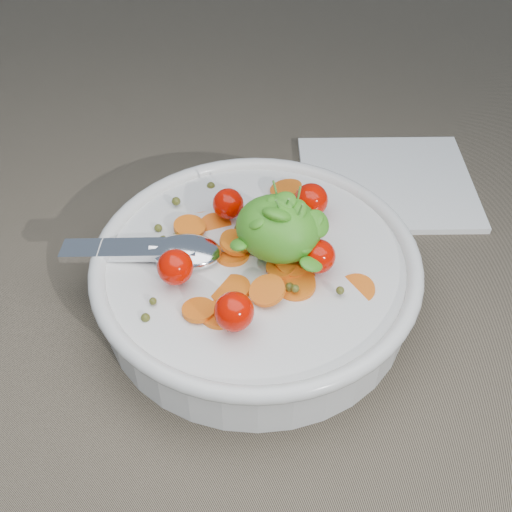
% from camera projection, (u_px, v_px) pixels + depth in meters
% --- Properties ---
extents(ground, '(6.00, 6.00, 0.00)m').
position_uv_depth(ground, '(288.00, 297.00, 0.57)').
color(ground, '#756854').
rests_on(ground, ground).
extents(bowl, '(0.30, 0.27, 0.12)m').
position_uv_depth(bowl, '(256.00, 275.00, 0.54)').
color(bowl, silver).
rests_on(bowl, ground).
extents(napkin, '(0.22, 0.21, 0.01)m').
position_uv_depth(napkin, '(387.00, 182.00, 0.68)').
color(napkin, white).
rests_on(napkin, ground).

